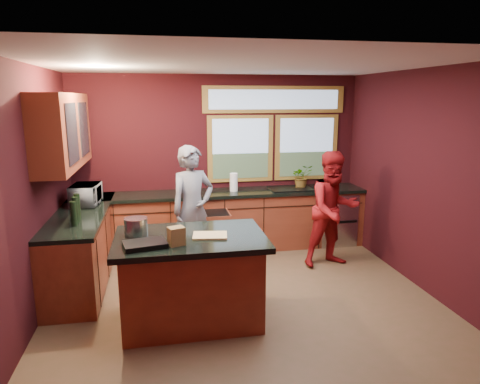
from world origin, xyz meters
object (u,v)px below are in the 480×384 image
object	(u,v)px
island	(191,278)
stock_pot	(136,226)
person_red	(333,209)
cutting_board	(210,235)
person_grey	(193,209)

from	to	relation	value
island	stock_pot	world-z (taller)	stock_pot
person_red	cutting_board	size ratio (longest dim) A/B	4.67
person_grey	cutting_board	world-z (taller)	person_grey
person_grey	person_red	distance (m)	1.96
person_grey	cutting_board	bearing A→B (deg)	-111.74
island	stock_pot	bearing A→B (deg)	164.74
island	cutting_board	world-z (taller)	cutting_board
island	person_red	bearing A→B (deg)	29.91
island	person_grey	distance (m)	1.45
person_grey	island	bearing A→B (deg)	-119.88
stock_pot	person_grey	bearing A→B (deg)	61.08
person_grey	stock_pot	bearing A→B (deg)	-143.30
person_red	island	bearing A→B (deg)	-159.28
person_grey	cutting_board	xyz separation A→B (m)	(0.07, -1.44, 0.09)
island	person_red	world-z (taller)	person_red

